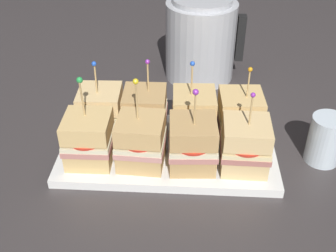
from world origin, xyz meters
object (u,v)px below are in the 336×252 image
object	(u,v)px
sandwich_front_far_left	(89,139)
sandwich_back_far_right	(240,116)
sandwich_front_center_left	(141,141)
sandwich_back_center_right	(194,114)
serving_platter	(168,150)
drinking_glass	(325,138)
sandwich_front_far_right	(245,145)
kettle_steel	(201,39)
sandwich_front_center_right	(193,144)
sandwich_back_center_left	(145,113)
sandwich_back_far_left	(101,111)

from	to	relation	value
sandwich_front_far_left	sandwich_back_far_right	world-z (taller)	sandwich_front_far_left
sandwich_front_center_left	sandwich_back_center_right	size ratio (longest dim) A/B	1.06
serving_platter	drinking_glass	world-z (taller)	drinking_glass
sandwich_front_far_right	sandwich_back_center_right	size ratio (longest dim) A/B	0.95
drinking_glass	kettle_steel	bearing A→B (deg)	125.97
sandwich_front_center_left	sandwich_front_center_right	xyz separation A→B (m)	(0.10, -0.00, 0.00)
sandwich_back_far_right	drinking_glass	size ratio (longest dim) A/B	1.63
serving_platter	sandwich_front_center_right	distance (m)	0.09
serving_platter	sandwich_front_far_right	bearing A→B (deg)	-18.83
sandwich_back_center_left	sandwich_back_center_right	distance (m)	0.10
sandwich_back_far_left	kettle_steel	bearing A→B (deg)	54.80
drinking_glass	sandwich_front_far_right	bearing A→B (deg)	-161.45
sandwich_back_far_left	sandwich_back_center_left	bearing A→B (deg)	-0.10
serving_platter	sandwich_back_far_right	bearing A→B (deg)	18.74
sandwich_front_center_left	sandwich_back_far_right	world-z (taller)	sandwich_front_center_left
sandwich_front_far_left	sandwich_back_far_left	bearing A→B (deg)	87.08
serving_platter	sandwich_front_far_left	size ratio (longest dim) A/B	2.42
serving_platter	sandwich_back_center_right	world-z (taller)	sandwich_back_center_right
serving_platter	drinking_glass	size ratio (longest dim) A/B	4.33
sandwich_back_center_right	sandwich_front_center_left	bearing A→B (deg)	-135.23
sandwich_front_far_left	sandwich_back_center_right	distance (m)	0.22
sandwich_front_center_left	sandwich_front_far_left	bearing A→B (deg)	179.56
sandwich_back_center_left	sandwich_front_center_left	bearing A→B (deg)	-88.66
sandwich_front_center_left	sandwich_front_center_right	size ratio (longest dim) A/B	1.07
sandwich_back_far_right	sandwich_back_center_right	bearing A→B (deg)	-179.50
sandwich_front_far_left	sandwich_front_far_right	distance (m)	0.29
sandwich_back_center_left	serving_platter	bearing A→B (deg)	-43.85
sandwich_front_center_left	sandwich_front_center_right	bearing A→B (deg)	-1.00
sandwich_back_far_right	sandwich_back_far_left	bearing A→B (deg)	-179.90
sandwich_back_far_left	sandwich_back_center_right	bearing A→B (deg)	-0.10
sandwich_back_center_left	sandwich_back_far_right	xyz separation A→B (m)	(0.19, 0.00, -0.00)
sandwich_front_far_right	sandwich_back_far_left	world-z (taller)	sandwich_back_far_left
serving_platter	sandwich_front_center_right	world-z (taller)	sandwich_front_center_right
sandwich_back_far_left	sandwich_back_far_right	world-z (taller)	sandwich_back_far_left
sandwich_front_far_left	sandwich_back_center_left	distance (m)	0.13
sandwich_front_center_right	sandwich_front_far_left	bearing A→B (deg)	179.28
sandwich_back_far_left	drinking_glass	bearing A→B (deg)	-5.53
sandwich_front_center_right	sandwich_back_far_left	world-z (taller)	sandwich_front_center_right
serving_platter	drinking_glass	distance (m)	0.31
sandwich_back_far_left	sandwich_back_center_right	distance (m)	0.19
sandwich_front_center_right	drinking_glass	xyz separation A→B (m)	(0.26, 0.05, -0.02)
drinking_glass	sandwich_front_center_left	bearing A→B (deg)	-171.37
sandwich_front_center_right	sandwich_back_center_left	size ratio (longest dim) A/B	1.02
sandwich_back_center_left	sandwich_back_center_right	world-z (taller)	sandwich_back_center_right
sandwich_front_center_left	sandwich_back_center_right	xyz separation A→B (m)	(0.10, 0.10, -0.00)
sandwich_front_far_left	sandwich_front_center_right	bearing A→B (deg)	-0.72
kettle_steel	drinking_glass	xyz separation A→B (m)	(0.24, -0.33, -0.05)
sandwich_front_center_right	sandwich_back_center_right	world-z (taller)	sandwich_back_center_right
sandwich_front_center_right	sandwich_back_center_left	bearing A→B (deg)	134.96
sandwich_back_center_left	kettle_steel	world-z (taller)	kettle_steel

